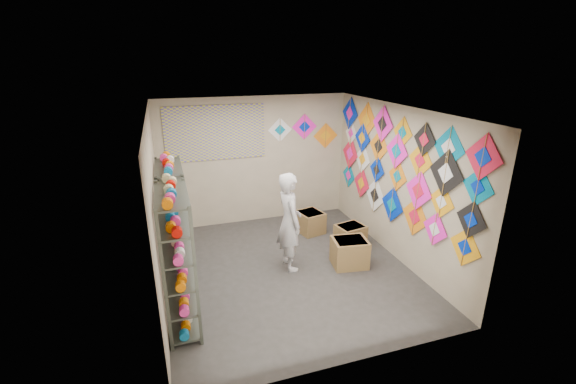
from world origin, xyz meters
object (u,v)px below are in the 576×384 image
object	(u,v)px
shelf_rack_front	(178,261)
shelf_rack_back	(174,222)
carton_a	(349,252)
carton_c	(310,222)
carton_b	(350,236)
shopkeeper	(289,222)

from	to	relation	value
shelf_rack_front	shelf_rack_back	bearing A→B (deg)	90.00
shelf_rack_front	carton_a	distance (m)	3.01
carton_a	carton_c	size ratio (longest dim) A/B	1.15
carton_a	carton_c	bearing A→B (deg)	105.02
carton_c	carton_a	bearing A→B (deg)	-96.25
carton_a	shelf_rack_front	bearing A→B (deg)	-158.43
carton_b	shelf_rack_back	bearing A→B (deg)	168.70
shelf_rack_front	shelf_rack_back	xyz separation A→B (m)	(0.00, 1.30, 0.00)
shelf_rack_back	carton_b	size ratio (longest dim) A/B	3.70
shopkeeper	shelf_rack_front	bearing A→B (deg)	114.68
shelf_rack_back	carton_b	distance (m)	3.27
carton_a	carton_c	distance (m)	1.46
shopkeeper	carton_c	distance (m)	1.58
carton_b	shelf_rack_front	bearing A→B (deg)	-169.15
carton_b	carton_c	xyz separation A→B (m)	(-0.51, 0.81, 0.01)
shopkeeper	carton_a	xyz separation A→B (m)	(1.01, -0.27, -0.61)
carton_b	carton_c	bearing A→B (deg)	110.86
shelf_rack_back	shopkeeper	world-z (taller)	shelf_rack_back
shopkeeper	carton_c	size ratio (longest dim) A/B	3.35
shelf_rack_front	carton_a	size ratio (longest dim) A/B	3.25
shelf_rack_front	shelf_rack_back	distance (m)	1.30
shelf_rack_front	carton_b	size ratio (longest dim) A/B	3.70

